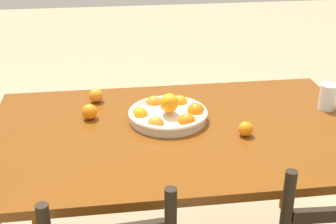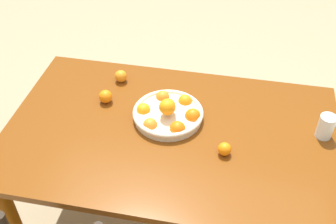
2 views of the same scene
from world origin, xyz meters
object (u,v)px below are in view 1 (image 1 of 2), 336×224
dining_table (179,148)px  drinking_glass (328,97)px  orange_loose_2 (246,129)px  fruit_bowl (169,113)px  orange_loose_1 (90,112)px  orange_loose_0 (96,95)px

dining_table → drinking_glass: bearing=-171.3°
orange_loose_2 → drinking_glass: drinking_glass is taller
fruit_bowl → orange_loose_2: size_ratio=5.74×
fruit_bowl → drinking_glass: fruit_bowl is taller
dining_table → fruit_bowl: fruit_bowl is taller
drinking_glass → dining_table: bearing=8.7°
orange_loose_1 → drinking_glass: 1.07m
dining_table → fruit_bowl: 0.16m
orange_loose_0 → orange_loose_2: (-0.60, 0.43, -0.00)m
dining_table → orange_loose_2: (-0.26, 0.10, 0.12)m
orange_loose_0 → fruit_bowl: bearing=141.4°
fruit_bowl → orange_loose_1: (0.34, -0.06, -0.00)m
orange_loose_0 → orange_loose_2: size_ratio=1.10×
drinking_glass → orange_loose_2: bearing=24.8°
orange_loose_0 → orange_loose_2: orange_loose_0 is taller
dining_table → drinking_glass: 0.73m
orange_loose_2 → drinking_glass: bearing=-155.2°
dining_table → orange_loose_2: orange_loose_2 is taller
fruit_bowl → drinking_glass: bearing=-178.1°
orange_loose_1 → orange_loose_2: orange_loose_1 is taller
orange_loose_0 → drinking_glass: 1.07m
dining_table → orange_loose_0: bearing=-44.2°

